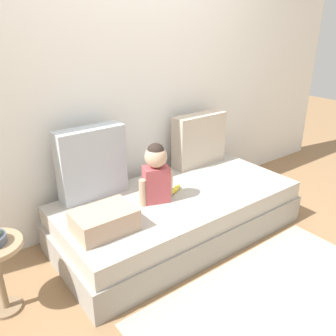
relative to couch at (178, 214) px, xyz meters
name	(u,v)px	position (x,y,z in m)	size (l,w,h in m)	color
ground_plane	(178,233)	(0.00, 0.00, -0.19)	(12.00, 12.00, 0.00)	#93704C
back_wall	(134,74)	(0.00, 0.61, 1.06)	(5.19, 0.10, 2.49)	white
couch	(178,214)	(0.00, 0.00, 0.00)	(1.99, 0.96, 0.38)	#9C978F
throw_pillow_left	(92,163)	(-0.55, 0.38, 0.47)	(0.53, 0.16, 0.55)	#B2BCC6
throw_pillow_right	(199,140)	(0.55, 0.38, 0.43)	(0.54, 0.16, 0.48)	#C1B29E
toddler	(156,172)	(-0.21, 0.01, 0.44)	(0.30, 0.19, 0.47)	#B24C51
banana	(176,189)	(0.01, 0.04, 0.21)	(0.17, 0.04, 0.04)	yellow
folded_blanket	(104,220)	(-0.72, -0.12, 0.27)	(0.40, 0.28, 0.15)	tan
floor_rug	(279,307)	(0.00, -1.03, -0.18)	(1.79, 1.00, 0.01)	beige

